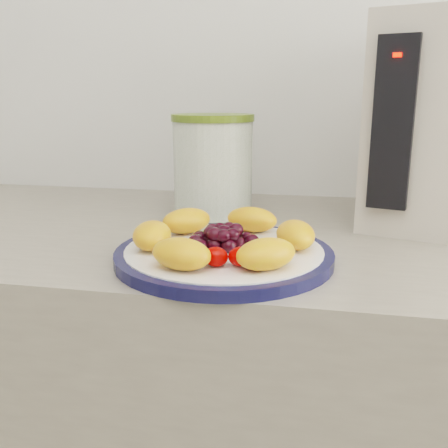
# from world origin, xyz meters

# --- Properties ---
(plate_rim) EXTENTS (0.29, 0.29, 0.01)m
(plate_rim) POSITION_xyz_m (-0.11, 1.03, 0.91)
(plate_rim) COLOR #11143B
(plate_rim) RESTS_ON counter
(plate_face) EXTENTS (0.26, 0.26, 0.02)m
(plate_face) POSITION_xyz_m (-0.11, 1.03, 0.91)
(plate_face) COLOR white
(plate_face) RESTS_ON counter
(canister) EXTENTS (0.14, 0.14, 0.17)m
(canister) POSITION_xyz_m (-0.18, 1.29, 0.98)
(canister) COLOR #3F5E21
(canister) RESTS_ON counter
(canister_lid) EXTENTS (0.15, 0.15, 0.01)m
(canister_lid) POSITION_xyz_m (-0.18, 1.29, 1.07)
(canister_lid) COLOR #576B20
(canister_lid) RESTS_ON canister
(appliance_body) EXTENTS (0.26, 0.31, 0.33)m
(appliance_body) POSITION_xyz_m (0.19, 1.31, 1.07)
(appliance_body) COLOR beige
(appliance_body) RESTS_ON counter
(appliance_panel) EXTENTS (0.06, 0.03, 0.25)m
(appliance_panel) POSITION_xyz_m (0.11, 1.19, 1.07)
(appliance_panel) COLOR black
(appliance_panel) RESTS_ON appliance_body
(appliance_led) EXTENTS (0.01, 0.01, 0.01)m
(appliance_led) POSITION_xyz_m (0.10, 1.18, 1.17)
(appliance_led) COLOR #FF0C05
(appliance_led) RESTS_ON appliance_panel
(fruit_plate) EXTENTS (0.25, 0.25, 0.04)m
(fruit_plate) POSITION_xyz_m (-0.12, 1.03, 0.93)
(fruit_plate) COLOR orange
(fruit_plate) RESTS_ON plate_face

